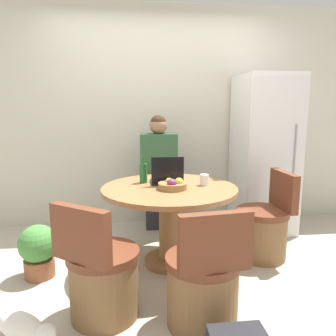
% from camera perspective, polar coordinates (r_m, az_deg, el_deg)
% --- Properties ---
extents(ground_plane, '(12.00, 12.00, 0.00)m').
position_cam_1_polar(ground_plane, '(2.91, -0.08, -18.51)').
color(ground_plane, '#B2A899').
extents(wall_back, '(7.00, 0.06, 2.60)m').
position_cam_1_polar(wall_back, '(4.00, -2.47, 8.85)').
color(wall_back, beige).
rests_on(wall_back, ground_plane).
extents(refrigerator, '(0.61, 0.72, 1.77)m').
position_cam_1_polar(refrigerator, '(3.93, 16.36, 2.37)').
color(refrigerator, white).
rests_on(refrigerator, ground_plane).
extents(dining_table, '(1.20, 1.20, 0.72)m').
position_cam_1_polar(dining_table, '(2.94, 0.22, -6.69)').
color(dining_table, olive).
rests_on(dining_table, ground_plane).
extents(chair_near_camera, '(0.49, 0.50, 0.83)m').
position_cam_1_polar(chair_near_camera, '(2.24, 6.21, -19.78)').
color(chair_near_camera, brown).
rests_on(chair_near_camera, ground_plane).
extents(chair_near_left_corner, '(0.56, 0.56, 0.83)m').
position_cam_1_polar(chair_near_left_corner, '(2.35, -11.41, -18.36)').
color(chair_near_left_corner, brown).
rests_on(chair_near_left_corner, ground_plane).
extents(chair_right_side, '(0.49, 0.49, 0.83)m').
position_cam_1_polar(chair_right_side, '(3.28, 16.34, -10.14)').
color(chair_right_side, brown).
rests_on(chair_right_side, ground_plane).
extents(person_seated, '(0.40, 0.37, 1.33)m').
position_cam_1_polar(person_seated, '(3.68, -1.71, -0.26)').
color(person_seated, '#2D2D38').
rests_on(person_seated, ground_plane).
extents(laptop, '(0.29, 0.23, 0.26)m').
position_cam_1_polar(laptop, '(2.99, -0.22, -1.71)').
color(laptop, '#232328').
rests_on(laptop, dining_table).
extents(fruit_bowl, '(0.25, 0.25, 0.10)m').
position_cam_1_polar(fruit_bowl, '(2.79, 0.86, -2.98)').
color(fruit_bowl, olive).
rests_on(fruit_bowl, dining_table).
extents(coffee_cup, '(0.08, 0.08, 0.10)m').
position_cam_1_polar(coffee_cup, '(2.95, 6.33, -2.06)').
color(coffee_cup, white).
rests_on(coffee_cup, dining_table).
extents(bottle, '(0.07, 0.07, 0.25)m').
position_cam_1_polar(bottle, '(3.03, -4.33, -0.77)').
color(bottle, '#23602D').
rests_on(bottle, dining_table).
extents(cat, '(0.46, 0.35, 0.18)m').
position_cam_1_polar(cat, '(2.37, -23.79, -24.09)').
color(cat, white).
rests_on(cat, ground_plane).
extents(potted_plant, '(0.32, 0.32, 0.45)m').
position_cam_1_polar(potted_plant, '(3.02, -21.66, -13.01)').
color(potted_plant, '#935638').
rests_on(potted_plant, ground_plane).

